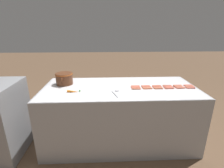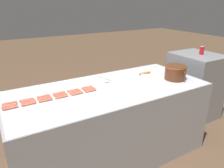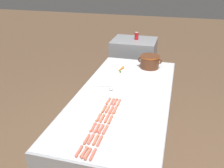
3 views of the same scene
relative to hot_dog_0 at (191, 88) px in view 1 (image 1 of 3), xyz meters
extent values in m
plane|color=brown|center=(0.11, 1.02, -0.92)|extent=(20.00, 20.00, 0.00)
cube|color=#9EA0A5|center=(0.11, 1.02, -0.47)|extent=(1.00, 2.26, 0.90)
cube|color=silver|center=(0.11, 1.02, -0.01)|extent=(0.98, 2.22, 0.00)
cylinder|color=#D76553|center=(0.00, 0.00, 0.00)|extent=(0.03, 0.11, 0.02)
sphere|color=#D76553|center=(0.00, -0.06, 0.00)|extent=(0.02, 0.02, 0.02)
sphere|color=#D76553|center=(0.00, 0.06, 0.00)|extent=(0.02, 0.02, 0.02)
cylinder|color=#D0684F|center=(0.01, 0.15, 0.00)|extent=(0.02, 0.11, 0.02)
sphere|color=#D0684F|center=(0.01, 0.09, 0.00)|extent=(0.02, 0.02, 0.02)
sphere|color=#D0684F|center=(0.00, 0.20, 0.00)|extent=(0.02, 0.02, 0.02)
cylinder|color=#D8664F|center=(0.00, 0.32, 0.00)|extent=(0.03, 0.11, 0.02)
sphere|color=#D8664F|center=(0.00, 0.26, 0.00)|extent=(0.02, 0.02, 0.02)
sphere|color=#D8664F|center=(0.01, 0.37, 0.00)|extent=(0.02, 0.02, 0.02)
cylinder|color=#D06E4D|center=(0.00, 0.48, 0.00)|extent=(0.03, 0.11, 0.02)
sphere|color=#D06E4D|center=(0.00, 0.42, 0.00)|extent=(0.02, 0.02, 0.02)
sphere|color=#D06E4D|center=(0.00, 0.53, 0.00)|extent=(0.02, 0.02, 0.02)
cylinder|color=#D36F4E|center=(0.00, 0.63, 0.00)|extent=(0.03, 0.11, 0.02)
sphere|color=#D36F4E|center=(0.00, 0.57, 0.00)|extent=(0.02, 0.02, 0.02)
sphere|color=#D36F4E|center=(0.01, 0.68, 0.00)|extent=(0.02, 0.02, 0.02)
cylinder|color=#D87253|center=(0.00, 0.79, 0.00)|extent=(0.03, 0.11, 0.02)
sphere|color=#D87253|center=(0.00, 0.74, 0.00)|extent=(0.02, 0.02, 0.02)
sphere|color=#D87253|center=(0.00, 0.85, 0.00)|extent=(0.02, 0.02, 0.02)
cylinder|color=#CB6C55|center=(0.04, 0.00, 0.00)|extent=(0.03, 0.11, 0.02)
sphere|color=#CB6C55|center=(0.05, -0.06, 0.00)|extent=(0.02, 0.02, 0.02)
sphere|color=#CB6C55|center=(0.04, 0.05, 0.00)|extent=(0.02, 0.02, 0.02)
cylinder|color=#D26956|center=(0.04, 0.16, 0.00)|extent=(0.03, 0.11, 0.02)
sphere|color=#D26956|center=(0.04, 0.10, 0.00)|extent=(0.02, 0.02, 0.02)
sphere|color=#D26956|center=(0.04, 0.22, 0.00)|extent=(0.02, 0.02, 0.02)
cylinder|color=#D06650|center=(0.04, 0.31, 0.00)|extent=(0.03, 0.11, 0.02)
sphere|color=#D06650|center=(0.04, 0.25, 0.00)|extent=(0.02, 0.02, 0.02)
sphere|color=#D06650|center=(0.04, 0.37, 0.00)|extent=(0.02, 0.02, 0.02)
cylinder|color=#D1684C|center=(0.04, 0.47, 0.00)|extent=(0.02, 0.11, 0.02)
sphere|color=#D1684C|center=(0.04, 0.42, 0.00)|extent=(0.02, 0.02, 0.02)
sphere|color=#D1684C|center=(0.03, 0.53, 0.00)|extent=(0.02, 0.02, 0.02)
cylinder|color=#C96F4F|center=(0.04, 0.64, 0.00)|extent=(0.02, 0.11, 0.02)
sphere|color=#C96F4F|center=(0.04, 0.58, 0.00)|extent=(0.02, 0.02, 0.02)
sphere|color=#C96F4F|center=(0.04, 0.69, 0.00)|extent=(0.02, 0.02, 0.02)
cylinder|color=#D46B52|center=(0.04, 0.79, 0.00)|extent=(0.02, 0.11, 0.02)
sphere|color=#D46B52|center=(0.04, 0.74, 0.00)|extent=(0.02, 0.02, 0.02)
sphere|color=#D46B52|center=(0.04, 0.85, 0.00)|extent=(0.02, 0.02, 0.02)
cylinder|color=#CA6A52|center=(0.07, -0.01, 0.00)|extent=(0.03, 0.11, 0.02)
sphere|color=#CA6A52|center=(0.08, -0.07, 0.00)|extent=(0.02, 0.02, 0.02)
sphere|color=#CA6A52|center=(0.07, 0.05, 0.00)|extent=(0.02, 0.02, 0.02)
cylinder|color=#CA7052|center=(0.08, 0.16, 0.00)|extent=(0.03, 0.11, 0.02)
sphere|color=#CA7052|center=(0.08, 0.10, 0.00)|extent=(0.02, 0.02, 0.02)
sphere|color=#CA7052|center=(0.08, 0.21, 0.00)|extent=(0.02, 0.02, 0.02)
cylinder|color=#D26451|center=(0.07, 0.31, 0.00)|extent=(0.03, 0.11, 0.02)
sphere|color=#D26451|center=(0.08, 0.26, 0.00)|extent=(0.02, 0.02, 0.02)
sphere|color=#D26451|center=(0.07, 0.37, 0.00)|extent=(0.02, 0.02, 0.02)
cylinder|color=#CE684F|center=(0.08, 0.48, 0.00)|extent=(0.02, 0.11, 0.02)
sphere|color=#CE684F|center=(0.08, 0.42, 0.00)|extent=(0.02, 0.02, 0.02)
sphere|color=#CE684F|center=(0.08, 0.53, 0.00)|extent=(0.02, 0.02, 0.02)
cylinder|color=#D6654E|center=(0.08, 0.63, 0.00)|extent=(0.03, 0.11, 0.02)
sphere|color=#D6654E|center=(0.08, 0.57, 0.00)|extent=(0.02, 0.02, 0.02)
sphere|color=#D6654E|center=(0.07, 0.69, 0.00)|extent=(0.02, 0.02, 0.02)
cylinder|color=#D6654E|center=(0.07, 0.79, 0.00)|extent=(0.03, 0.11, 0.02)
sphere|color=#D6654E|center=(0.07, 0.74, 0.00)|extent=(0.02, 0.02, 0.02)
sphere|color=#D6654E|center=(0.08, 0.85, 0.00)|extent=(0.02, 0.02, 0.02)
cylinder|color=#D26555|center=(0.11, -0.01, 0.00)|extent=(0.02, 0.11, 0.02)
sphere|color=#D26555|center=(0.11, -0.06, 0.00)|extent=(0.02, 0.02, 0.02)
sphere|color=#D26555|center=(0.11, 0.05, 0.00)|extent=(0.02, 0.02, 0.02)
cylinder|color=#D6664F|center=(0.11, 0.15, 0.00)|extent=(0.02, 0.11, 0.02)
sphere|color=#D6664F|center=(0.11, 0.10, 0.00)|extent=(0.02, 0.02, 0.02)
sphere|color=#D6664F|center=(0.11, 0.21, 0.00)|extent=(0.02, 0.02, 0.02)
cylinder|color=#C96D53|center=(0.11, 0.31, 0.00)|extent=(0.03, 0.11, 0.02)
sphere|color=#C96D53|center=(0.11, 0.25, 0.00)|extent=(0.02, 0.02, 0.02)
sphere|color=#C96D53|center=(0.11, 0.37, 0.00)|extent=(0.02, 0.02, 0.02)
cylinder|color=#D56B4F|center=(0.11, 0.47, 0.00)|extent=(0.03, 0.11, 0.02)
sphere|color=#D56B4F|center=(0.11, 0.41, 0.00)|extent=(0.02, 0.02, 0.02)
sphere|color=#D56B4F|center=(0.11, 0.52, 0.00)|extent=(0.02, 0.02, 0.02)
cylinder|color=#CD6E53|center=(0.11, 0.64, 0.00)|extent=(0.03, 0.11, 0.02)
sphere|color=#CD6E53|center=(0.11, 0.58, 0.00)|extent=(0.02, 0.02, 0.02)
sphere|color=#CD6E53|center=(0.11, 0.69, 0.00)|extent=(0.02, 0.02, 0.02)
cylinder|color=#CF7156|center=(0.11, 0.79, 0.00)|extent=(0.03, 0.11, 0.02)
sphere|color=#CF7156|center=(0.11, 0.73, 0.00)|extent=(0.02, 0.02, 0.02)
sphere|color=#CF7156|center=(0.11, 0.84, 0.00)|extent=(0.02, 0.02, 0.02)
cylinder|color=#562D19|center=(0.28, 1.86, 0.08)|extent=(0.25, 0.25, 0.18)
torus|color=brown|center=(0.28, 1.86, 0.15)|extent=(0.26, 0.26, 0.03)
torus|color=#562D19|center=(0.15, 1.86, 0.09)|extent=(0.07, 0.02, 0.07)
torus|color=#562D19|center=(0.41, 1.86, 0.09)|extent=(0.07, 0.02, 0.07)
cylinder|color=#B7B7BC|center=(-0.17, 1.11, -0.01)|extent=(0.21, 0.08, 0.01)
ellipsoid|color=#B7B7BC|center=(-0.05, 1.07, 0.00)|extent=(0.07, 0.08, 0.02)
cone|color=orange|center=(-0.08, 1.66, 0.00)|extent=(0.07, 0.17, 0.03)
sphere|color=#387F2D|center=(-0.06, 1.58, 0.00)|extent=(0.02, 0.02, 0.02)
camera|label=1|loc=(-2.18, 1.24, 0.83)|focal=26.62mm
camera|label=2|loc=(2.07, -0.09, 0.90)|focal=34.56mm
camera|label=3|loc=(0.62, -1.35, 1.24)|focal=39.88mm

